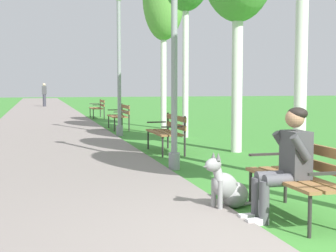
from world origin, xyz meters
TOP-DOWN VIEW (x-y plane):
  - ground_plane at (0.00, 0.00)m, footprint 120.00×120.00m
  - paved_path at (-2.11, 24.00)m, footprint 3.78×60.00m
  - park_bench_near at (0.44, 0.78)m, footprint 0.55×1.50m
  - park_bench_mid at (0.38, 6.39)m, footprint 0.55×1.50m
  - park_bench_far at (0.30, 12.42)m, footprint 0.55×1.50m
  - park_bench_furthest at (0.27, 18.46)m, footprint 0.55×1.50m
  - person_seated_on_near_bench at (0.23, 0.73)m, footprint 0.74×0.49m
  - dog_grey at (-0.21, 1.34)m, footprint 0.81×0.43m
  - lamp_post_near at (-0.08, 4.22)m, footprint 0.24×0.24m
  - lamp_post_mid at (-0.08, 10.23)m, footprint 0.24×0.24m
  - pedestrian_distant at (-1.95, 31.02)m, footprint 0.32×0.22m

SIDE VIEW (x-z plane):
  - ground_plane at x=0.00m, z-range 0.00..0.00m
  - paved_path at x=-2.11m, z-range 0.00..0.04m
  - dog_grey at x=-0.21m, z-range -0.09..0.61m
  - park_bench_near at x=0.44m, z-range 0.09..0.94m
  - park_bench_mid at x=0.38m, z-range 0.09..0.94m
  - park_bench_far at x=0.30m, z-range 0.09..0.94m
  - park_bench_furthest at x=0.27m, z-range 0.09..0.94m
  - person_seated_on_near_bench at x=0.23m, z-range 0.06..1.31m
  - pedestrian_distant at x=-1.95m, z-range 0.02..1.67m
  - lamp_post_mid at x=-0.08m, z-range 0.07..4.30m
  - lamp_post_near at x=-0.08m, z-range 0.08..4.51m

